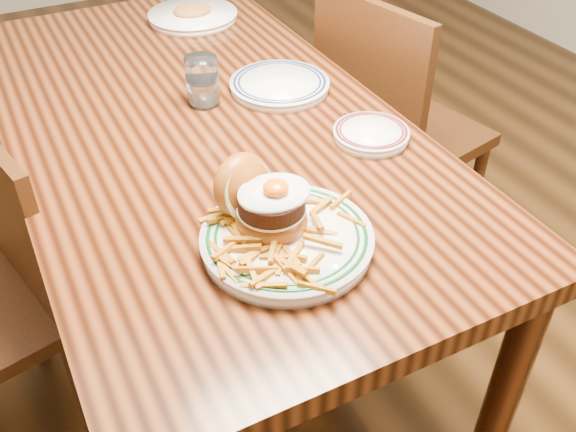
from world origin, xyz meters
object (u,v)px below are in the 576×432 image
table (202,148)px  side_plate (371,133)px  main_plate (279,225)px  chair_right (391,128)px

table → side_plate: bearing=-41.7°
table → main_plate: size_ratio=4.94×
side_plate → chair_right: bearing=66.9°
chair_right → main_plate: 0.95m
main_plate → side_plate: 0.40m
chair_right → side_plate: (-0.34, -0.38, 0.28)m
side_plate → table: bearing=157.4°
table → side_plate: size_ratio=9.01×
table → chair_right: (0.65, 0.11, -0.18)m
chair_right → side_plate: size_ratio=5.09×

